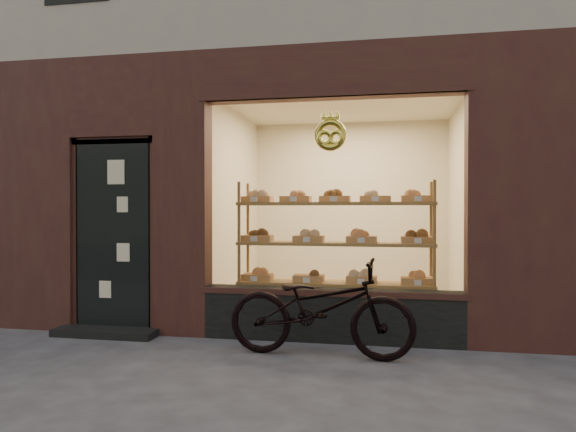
# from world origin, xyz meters

# --- Properties ---
(ground) EXTENTS (90.00, 90.00, 0.00)m
(ground) POSITION_xyz_m (0.00, 0.00, 0.00)
(ground) COLOR #353538
(display_shelf) EXTENTS (2.20, 0.45, 1.70)m
(display_shelf) POSITION_xyz_m (0.45, 2.55, 0.88)
(display_shelf) COLOR brown
(display_shelf) RESTS_ON ground
(bicycle) EXTENTS (1.79, 0.71, 0.92)m
(bicycle) POSITION_xyz_m (0.41, 1.53, 0.46)
(bicycle) COLOR black
(bicycle) RESTS_ON ground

